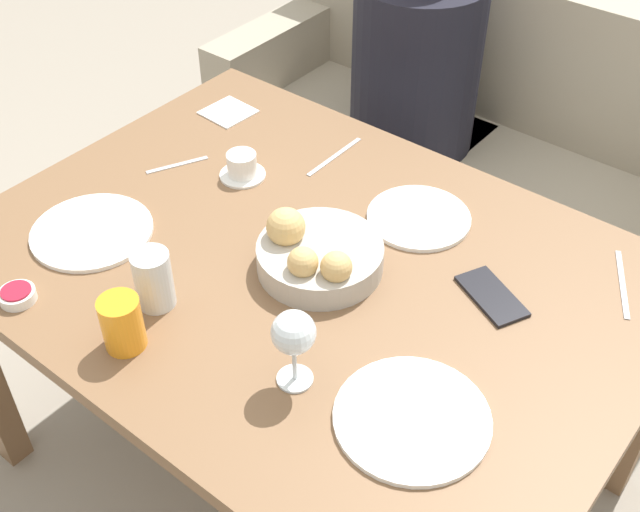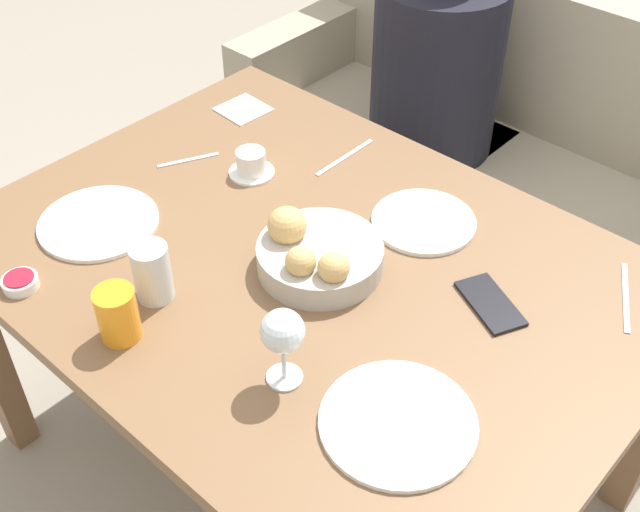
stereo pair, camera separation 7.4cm
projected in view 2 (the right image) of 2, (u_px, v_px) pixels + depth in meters
ground_plane at (310, 466)px, 2.08m from camera, size 10.00×10.00×0.00m
dining_table at (308, 292)px, 1.67m from camera, size 1.36×1.00×0.71m
couch at (495, 169)px, 2.56m from camera, size 1.64×0.70×0.86m
seated_person at (431, 124)px, 2.44m from camera, size 0.38×0.49×1.14m
bread_basket at (316, 254)px, 1.57m from camera, size 0.25×0.25×0.12m
plate_near_left at (99, 223)px, 1.70m from camera, size 0.25×0.25×0.01m
plate_near_right at (398, 423)px, 1.31m from camera, size 0.26×0.26×0.01m
plate_far_center at (424, 221)px, 1.70m from camera, size 0.22×0.22×0.01m
juice_glass at (118, 314)px, 1.43m from camera, size 0.07×0.07×0.11m
water_tumbler at (152, 272)px, 1.50m from camera, size 0.07×0.07×0.12m
wine_glass at (283, 333)px, 1.31m from camera, size 0.08×0.08×0.16m
coffee_cup at (251, 164)px, 1.83m from camera, size 0.11×0.11×0.06m
jam_bowl_berry at (20, 282)px, 1.55m from camera, size 0.07×0.07×0.03m
fork_silver at (626, 297)px, 1.53m from camera, size 0.10×0.18×0.00m
knife_silver at (345, 157)px, 1.89m from camera, size 0.01×0.20×0.00m
spoon_coffee at (188, 160)px, 1.88m from camera, size 0.08×0.14×0.00m
napkin at (243, 109)px, 2.05m from camera, size 0.12×0.12×0.00m
cell_phone at (490, 303)px, 1.52m from camera, size 0.17×0.13×0.01m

